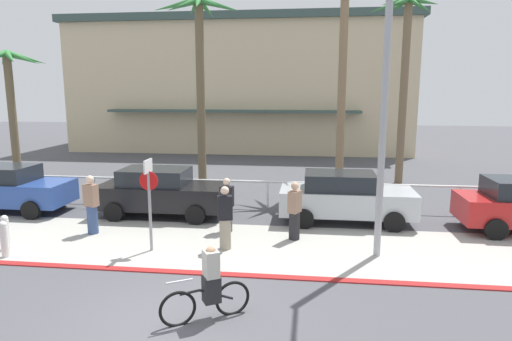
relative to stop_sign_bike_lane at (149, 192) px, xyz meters
name	(u,v)px	position (x,y,z in m)	size (l,w,h in m)	color
ground_plane	(244,197)	(1.59, 6.46, -1.68)	(80.00, 80.00, 0.00)	#4C4C51
sidewalk_strip	(213,245)	(1.59, 0.66, -1.67)	(44.00, 4.00, 0.02)	#ADAAA0
curb_paint	(195,273)	(1.59, -1.34, -1.66)	(44.00, 0.24, 0.03)	maroon
building_backdrop	(243,85)	(-0.94, 22.97, 3.05)	(24.59, 10.45, 9.42)	beige
rail_fence	(238,185)	(1.59, 4.96, -0.84)	(20.65, 0.08, 1.04)	white
stop_sign_bike_lane	(149,192)	(0.00, 0.00, 0.00)	(0.52, 0.56, 2.56)	gray
bollard_1	(6,232)	(-4.02, -0.43, -1.16)	(0.20, 0.20, 1.00)	white
bollard_2	(4,239)	(-3.67, -0.94, -1.16)	(0.20, 0.20, 1.00)	white
streetlight_curb	(386,95)	(6.13, 0.15, 2.60)	(0.24, 2.54, 7.50)	#9EA0A5
palm_tree_1	(10,81)	(-9.42, 7.92, 3.10)	(3.12, 3.35, 6.18)	brown
palm_tree_2	(200,45)	(-0.44, 7.64, 4.58)	(3.58, 3.03, 8.21)	brown
palm_tree_3	(344,14)	(5.56, 8.73, 5.88)	(3.27, 3.48, 10.03)	#846B4C
palm_tree_4	(406,43)	(8.47, 10.26, 4.78)	(3.13, 3.52, 8.53)	#756047
car_blue_0	(8,188)	(-6.62, 3.30, -0.81)	(4.40, 2.02, 1.69)	#284793
car_black_1	(161,192)	(-0.88, 3.43, -0.81)	(4.40, 2.02, 1.69)	black
car_silver_2	(345,197)	(5.47, 3.43, -0.81)	(4.40, 2.02, 1.69)	#B2B7BC
cyclist_black_0	(209,285)	(2.43, -3.43, -0.98)	(1.60, 0.98, 1.50)	black
pedestrian_0	(295,213)	(3.88, 1.43, -0.86)	(0.43, 0.47, 1.75)	#232326
pedestrian_1	(92,207)	(-2.31, 1.20, -0.81)	(0.46, 0.40, 1.84)	#384C7A
pedestrian_2	(225,220)	(2.00, 0.38, -0.84)	(0.46, 0.40, 1.80)	gray
pedestrian_3	(227,207)	(1.76, 1.91, -0.88)	(0.42, 0.35, 1.72)	#4C4C51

